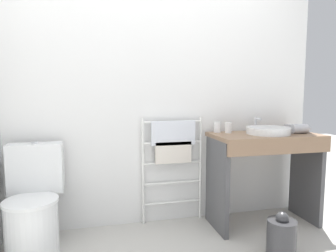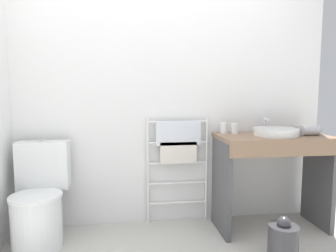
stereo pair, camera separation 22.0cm
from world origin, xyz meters
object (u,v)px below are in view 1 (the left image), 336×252
sink_basin (268,130)px  cup_near_wall (217,127)px  trash_bin (281,238)px  hair_dryer (299,128)px  cup_near_edge (228,128)px  towel_radiator (173,149)px  toilet (33,208)px

sink_basin → cup_near_wall: cup_near_wall is taller
trash_bin → hair_dryer: bearing=45.9°
sink_basin → cup_near_edge: bearing=154.3°
trash_bin → towel_radiator: bearing=127.8°
sink_basin → cup_near_edge: cup_near_edge is taller
hair_dryer → sink_basin: bearing=176.2°
trash_bin → cup_near_edge: bearing=99.6°
cup_near_wall → cup_near_edge: cup_near_wall is taller
hair_dryer → towel_radiator: bearing=166.2°
cup_near_wall → toilet: bearing=-172.6°
cup_near_edge → towel_radiator: bearing=168.4°
hair_dryer → cup_near_edge: bearing=164.5°
cup_near_wall → sink_basin: bearing=-27.6°
sink_basin → trash_bin: (-0.19, -0.53, -0.71)m
sink_basin → hair_dryer: size_ratio=1.88×
toilet → towel_radiator: size_ratio=0.83×
sink_basin → hair_dryer: hair_dryer is taller
cup_near_edge → hair_dryer: bearing=-15.5°
toilet → hair_dryer: 2.29m
sink_basin → trash_bin: 0.90m
toilet → cup_near_edge: (1.62, 0.14, 0.54)m
toilet → trash_bin: 1.83m
toilet → hair_dryer: hair_dryer is taller
cup_near_wall → cup_near_edge: 0.10m
towel_radiator → cup_near_edge: bearing=-11.6°
sink_basin → trash_bin: bearing=-110.2°
toilet → sink_basin: bearing=-0.1°
toilet → cup_near_wall: size_ratio=8.32×
toilet → hair_dryer: size_ratio=3.99×
toilet → cup_near_wall: bearing=7.4°
sink_basin → trash_bin: size_ratio=1.10×
cup_near_edge → toilet: bearing=-174.9°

